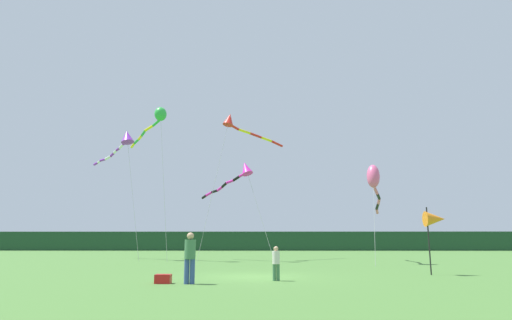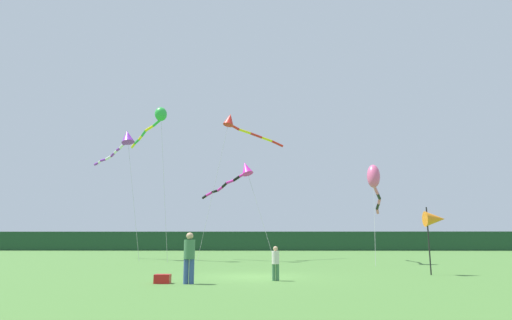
% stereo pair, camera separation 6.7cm
% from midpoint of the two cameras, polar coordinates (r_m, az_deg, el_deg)
% --- Properties ---
extents(ground_plane, '(120.00, 120.00, 0.00)m').
position_cam_midpoint_polar(ground_plane, '(18.73, -0.21, -15.31)').
color(ground_plane, '#477533').
extents(distant_treeline, '(108.00, 2.44, 2.70)m').
position_cam_midpoint_polar(distant_treeline, '(63.66, 0.63, -10.77)').
color(distant_treeline, '#1E4228').
rests_on(distant_treeline, ground).
extents(person_adult, '(0.39, 0.39, 1.79)m').
position_cam_midpoint_polar(person_adult, '(15.77, -8.77, -12.42)').
color(person_adult, '#334C8C').
rests_on(person_adult, ground).
extents(person_child, '(0.28, 0.28, 1.29)m').
position_cam_midpoint_polar(person_child, '(16.82, 2.74, -13.37)').
color(person_child, '#3F724C').
rests_on(person_child, ground).
extents(cooler_box, '(0.56, 0.39, 0.32)m').
position_cam_midpoint_polar(cooler_box, '(16.19, -12.25, -15.25)').
color(cooler_box, red).
rests_on(cooler_box, ground).
extents(banner_flag_pole, '(0.90, 0.70, 3.00)m').
position_cam_midpoint_polar(banner_flag_pole, '(21.15, 22.84, -7.33)').
color(banner_flag_pole, black).
rests_on(banner_flag_pole, ground).
extents(kite_red, '(6.64, 6.08, 11.77)m').
position_cam_midpoint_polar(kite_red, '(35.36, -2.61, 4.85)').
color(kite_red, '#B2B2B2').
rests_on(kite_red, ground).
extents(kite_purple, '(6.19, 5.93, 10.40)m').
position_cam_midpoint_polar(kite_purple, '(36.68, -17.11, 2.54)').
color(kite_purple, '#B2B2B2').
rests_on(kite_purple, ground).
extents(kite_rainbow, '(2.53, 8.06, 6.63)m').
position_cam_midpoint_polar(kite_rainbow, '(30.04, 15.56, -2.64)').
color(kite_rainbow, '#B2B2B2').
rests_on(kite_rainbow, ground).
extents(kite_green, '(4.87, 5.89, 11.80)m').
position_cam_midpoint_polar(kite_green, '(34.73, -12.97, 5.42)').
color(kite_green, '#B2B2B2').
rests_on(kite_green, ground).
extents(kite_magenta, '(5.93, 6.14, 7.43)m').
position_cam_midpoint_polar(kite_magenta, '(32.40, -2.09, -1.75)').
color(kite_magenta, '#B2B2B2').
rests_on(kite_magenta, ground).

